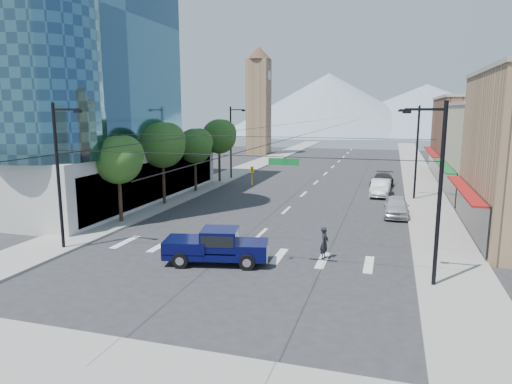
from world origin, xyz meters
TOP-DOWN VIEW (x-y plane):
  - ground at (0.00, 0.00)m, footprint 160.00×160.00m
  - sidewalk_left at (-12.00, 40.00)m, footprint 4.00×120.00m
  - sidewalk_right at (12.00, 40.00)m, footprint 4.00×120.00m
  - sidewalk_cross at (0.00, -12.00)m, footprint 28.00×4.00m
  - office_tower at (-26.26, 13.85)m, footprint 29.50×27.00m
  - shop_far at (20.00, 40.00)m, footprint 12.00×18.00m
  - clock_tower at (-16.50, 62.00)m, footprint 4.80×4.80m
  - mountain_left at (-15.00, 150.00)m, footprint 80.00×80.00m
  - mountain_right at (20.00, 160.00)m, footprint 90.00×90.00m
  - tree_near at (-11.07, 6.10)m, footprint 3.65×3.64m
  - tree_midnear at (-11.07, 13.10)m, footprint 4.09×4.09m
  - tree_midfar at (-11.07, 20.10)m, footprint 3.65×3.64m
  - tree_far at (-11.07, 27.10)m, footprint 4.09×4.09m
  - signal_rig at (0.19, -1.00)m, footprint 21.80×0.20m
  - lamp_pole_nw at (-10.67, 30.00)m, footprint 2.00×0.25m
  - lamp_pole_ne at (10.67, 22.00)m, footprint 2.00×0.25m
  - pickup_truck at (-0.74, -0.68)m, footprint 6.21×3.27m
  - pedestrian at (5.03, 1.85)m, footprint 0.58×0.77m
  - parked_car_near at (9.09, 14.34)m, footprint 2.03×4.87m
  - parked_car_mid at (7.60, 23.33)m, footprint 1.99×5.15m
  - parked_car_far at (7.64, 28.66)m, footprint 2.67×5.62m

SIDE VIEW (x-z plane):
  - ground at x=0.00m, z-range 0.00..0.00m
  - sidewalk_left at x=-12.00m, z-range 0.00..0.15m
  - sidewalk_right at x=12.00m, z-range 0.00..0.15m
  - sidewalk_cross at x=0.00m, z-range 0.00..0.15m
  - parked_car_far at x=7.64m, z-range 0.00..1.58m
  - parked_car_near at x=9.09m, z-range 0.00..1.65m
  - parked_car_mid at x=7.60m, z-range 0.00..1.67m
  - pedestrian at x=5.03m, z-range 0.00..1.91m
  - pickup_truck at x=-0.74m, z-range 0.04..2.04m
  - signal_rig at x=0.19m, z-range 0.14..9.14m
  - lamp_pole_nw at x=-10.67m, z-range 0.44..9.44m
  - lamp_pole_ne at x=10.67m, z-range 0.44..9.44m
  - tree_near at x=-11.07m, z-range 1.64..8.34m
  - tree_midfar at x=-11.07m, z-range 1.64..8.34m
  - shop_far at x=20.00m, z-range 0.00..10.00m
  - tree_midnear at x=-11.07m, z-range 1.83..9.35m
  - tree_far at x=-11.07m, z-range 1.83..9.35m
  - mountain_right at x=20.00m, z-range 0.00..18.00m
  - clock_tower at x=-16.50m, z-range 0.44..20.84m
  - mountain_left at x=-15.00m, z-range 0.00..22.00m
  - office_tower at x=-26.26m, z-range -0.55..29.45m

